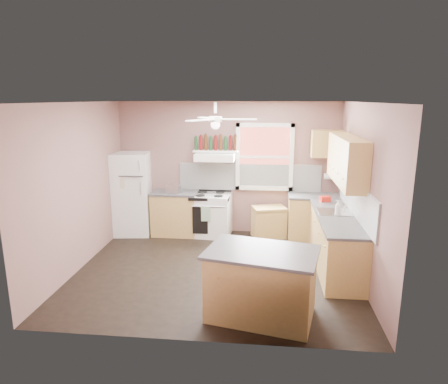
# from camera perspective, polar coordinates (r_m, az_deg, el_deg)

# --- Properties ---
(floor) EXTENTS (4.50, 4.50, 0.00)m
(floor) POSITION_cam_1_polar(r_m,az_deg,el_deg) (6.71, -1.13, -11.02)
(floor) COLOR black
(floor) RESTS_ON ground
(ceiling) EXTENTS (4.50, 4.50, 0.00)m
(ceiling) POSITION_cam_1_polar(r_m,az_deg,el_deg) (6.12, -1.25, 12.70)
(ceiling) COLOR white
(ceiling) RESTS_ON ground
(wall_back) EXTENTS (4.50, 0.05, 2.70)m
(wall_back) POSITION_cam_1_polar(r_m,az_deg,el_deg) (8.25, 0.55, 3.43)
(wall_back) COLOR #7A5551
(wall_back) RESTS_ON ground
(wall_right) EXTENTS (0.05, 4.00, 2.70)m
(wall_right) POSITION_cam_1_polar(r_m,az_deg,el_deg) (6.41, 19.42, -0.20)
(wall_right) COLOR #7A5551
(wall_right) RESTS_ON ground
(wall_left) EXTENTS (0.05, 4.00, 2.70)m
(wall_left) POSITION_cam_1_polar(r_m,az_deg,el_deg) (6.93, -20.19, 0.70)
(wall_left) COLOR #7A5551
(wall_left) RESTS_ON ground
(backsplash_back) EXTENTS (2.90, 0.03, 0.55)m
(backsplash_back) POSITION_cam_1_polar(r_m,az_deg,el_deg) (8.22, 3.65, 2.12)
(backsplash_back) COLOR white
(backsplash_back) RESTS_ON wall_back
(backsplash_right) EXTENTS (0.03, 2.60, 0.55)m
(backsplash_right) POSITION_cam_1_polar(r_m,az_deg,el_deg) (6.73, 18.40, -1.05)
(backsplash_right) COLOR white
(backsplash_right) RESTS_ON wall_right
(window_view) EXTENTS (1.00, 0.02, 1.20)m
(window_view) POSITION_cam_1_polar(r_m,az_deg,el_deg) (8.14, 5.81, 5.00)
(window_view) COLOR brown
(window_view) RESTS_ON wall_back
(window_frame) EXTENTS (1.16, 0.07, 1.36)m
(window_frame) POSITION_cam_1_polar(r_m,az_deg,el_deg) (8.11, 5.81, 4.98)
(window_frame) COLOR white
(window_frame) RESTS_ON wall_back
(refrigerator) EXTENTS (0.80, 0.78, 1.69)m
(refrigerator) POSITION_cam_1_polar(r_m,az_deg,el_deg) (8.41, -12.97, -0.24)
(refrigerator) COLOR white
(refrigerator) RESTS_ON floor
(base_cabinet_left) EXTENTS (0.90, 0.60, 0.86)m
(base_cabinet_left) POSITION_cam_1_polar(r_m,az_deg,el_deg) (8.32, -6.98, -3.11)
(base_cabinet_left) COLOR #AA8447
(base_cabinet_left) RESTS_ON floor
(counter_left) EXTENTS (0.92, 0.62, 0.04)m
(counter_left) POSITION_cam_1_polar(r_m,az_deg,el_deg) (8.20, -7.07, -0.09)
(counter_left) COLOR #3F3F42
(counter_left) RESTS_ON base_cabinet_left
(toaster) EXTENTS (0.31, 0.23, 0.18)m
(toaster) POSITION_cam_1_polar(r_m,az_deg,el_deg) (8.05, -7.19, 0.47)
(toaster) COLOR silver
(toaster) RESTS_ON counter_left
(stove) EXTENTS (0.85, 0.70, 0.86)m
(stove) POSITION_cam_1_polar(r_m,az_deg,el_deg) (8.19, -1.92, -3.28)
(stove) COLOR white
(stove) RESTS_ON floor
(range_hood) EXTENTS (0.78, 0.50, 0.14)m
(range_hood) POSITION_cam_1_polar(r_m,az_deg,el_deg) (7.97, -1.29, 5.04)
(range_hood) COLOR white
(range_hood) RESTS_ON wall_back
(bottle_shelf) EXTENTS (0.90, 0.26, 0.03)m
(bottle_shelf) POSITION_cam_1_polar(r_m,az_deg,el_deg) (8.07, -1.19, 5.86)
(bottle_shelf) COLOR white
(bottle_shelf) RESTS_ON range_hood
(cart) EXTENTS (0.73, 0.59, 0.64)m
(cart) POSITION_cam_1_polar(r_m,az_deg,el_deg) (8.13, 6.40, -4.30)
(cart) COLOR #AA8447
(cart) RESTS_ON floor
(base_cabinet_corner) EXTENTS (1.00, 0.60, 0.86)m
(base_cabinet_corner) POSITION_cam_1_polar(r_m,az_deg,el_deg) (8.17, 12.65, -3.63)
(base_cabinet_corner) COLOR #AA8447
(base_cabinet_corner) RESTS_ON floor
(base_cabinet_right) EXTENTS (0.60, 2.20, 0.86)m
(base_cabinet_right) POSITION_cam_1_polar(r_m,az_deg,el_deg) (6.89, 15.61, -7.02)
(base_cabinet_right) COLOR #AA8447
(base_cabinet_right) RESTS_ON floor
(counter_corner) EXTENTS (1.02, 0.62, 0.04)m
(counter_corner) POSITION_cam_1_polar(r_m,az_deg,el_deg) (8.06, 12.81, -0.56)
(counter_corner) COLOR #3F3F42
(counter_corner) RESTS_ON base_cabinet_corner
(counter_right) EXTENTS (0.62, 2.22, 0.04)m
(counter_right) POSITION_cam_1_polar(r_m,az_deg,el_deg) (6.75, 15.77, -3.43)
(counter_right) COLOR #3F3F42
(counter_right) RESTS_ON base_cabinet_right
(sink) EXTENTS (0.55, 0.45, 0.03)m
(sink) POSITION_cam_1_polar(r_m,az_deg,el_deg) (6.93, 15.50, -2.84)
(sink) COLOR silver
(sink) RESTS_ON counter_right
(faucet) EXTENTS (0.03, 0.03, 0.14)m
(faucet) POSITION_cam_1_polar(r_m,az_deg,el_deg) (6.94, 16.84, -2.26)
(faucet) COLOR silver
(faucet) RESTS_ON sink
(upper_cabinet_right) EXTENTS (0.33, 1.80, 0.76)m
(upper_cabinet_right) POSITION_cam_1_polar(r_m,az_deg,el_deg) (6.77, 17.14, 4.36)
(upper_cabinet_right) COLOR #AA8447
(upper_cabinet_right) RESTS_ON wall_right
(upper_cabinet_corner) EXTENTS (0.60, 0.33, 0.52)m
(upper_cabinet_corner) POSITION_cam_1_polar(r_m,az_deg,el_deg) (8.04, 14.50, 6.71)
(upper_cabinet_corner) COLOR #AA8447
(upper_cabinet_corner) RESTS_ON wall_back
(paper_towel) EXTENTS (0.26, 0.12, 0.12)m
(paper_towel) POSITION_cam_1_polar(r_m,az_deg,el_deg) (8.18, 15.04, 2.17)
(paper_towel) COLOR white
(paper_towel) RESTS_ON wall_back
(island) EXTENTS (1.44, 1.08, 0.86)m
(island) POSITION_cam_1_polar(r_m,az_deg,el_deg) (5.25, 5.32, -13.13)
(island) COLOR #AA8447
(island) RESTS_ON floor
(island_top) EXTENTS (1.54, 1.17, 0.04)m
(island_top) POSITION_cam_1_polar(r_m,az_deg,el_deg) (5.07, 5.43, -8.57)
(island_top) COLOR #3F3F42
(island_top) RESTS_ON island
(ceiling_fan_hub) EXTENTS (0.20, 0.20, 0.08)m
(ceiling_fan_hub) POSITION_cam_1_polar(r_m,az_deg,el_deg) (6.13, -1.24, 10.36)
(ceiling_fan_hub) COLOR white
(ceiling_fan_hub) RESTS_ON ceiling
(soap_bottle) EXTENTS (0.13, 0.13, 0.26)m
(soap_bottle) POSITION_cam_1_polar(r_m,az_deg,el_deg) (6.72, 15.98, -2.20)
(soap_bottle) COLOR silver
(soap_bottle) RESTS_ON counter_right
(red_caddy) EXTENTS (0.21, 0.17, 0.10)m
(red_caddy) POSITION_cam_1_polar(r_m,az_deg,el_deg) (7.58, 14.23, -0.97)
(red_caddy) COLOR red
(red_caddy) RESTS_ON counter_right
(wine_bottles) EXTENTS (0.86, 0.06, 0.31)m
(wine_bottles) POSITION_cam_1_polar(r_m,az_deg,el_deg) (8.05, -1.16, 6.99)
(wine_bottles) COLOR #143819
(wine_bottles) RESTS_ON bottle_shelf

